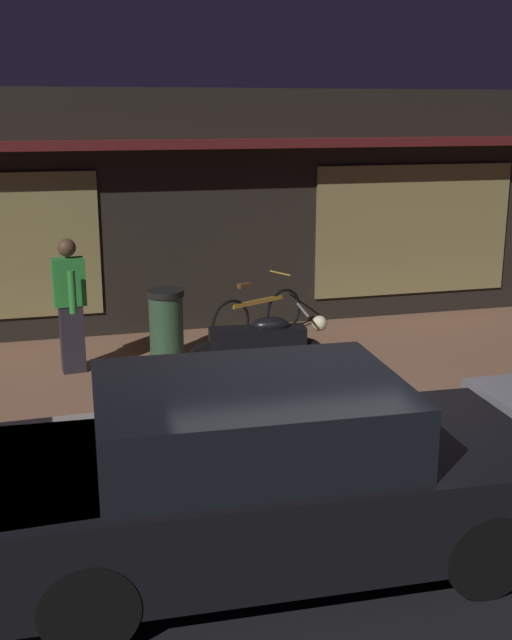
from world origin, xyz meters
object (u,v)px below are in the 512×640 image
(trash_bin, at_px, (166,324))
(motorcycle, at_px, (260,349))
(bicycle_parked, at_px, (258,315))
(parked_car_far, at_px, (264,472))
(person_photographer, at_px, (70,303))

(trash_bin, bearing_deg, motorcycle, -58.88)
(bicycle_parked, xyz_separation_m, parked_car_far, (-1.34, -5.18, 0.20))
(motorcycle, relative_size, trash_bin, 1.83)
(motorcycle, height_order, bicycle_parked, motorcycle)
(bicycle_parked, relative_size, person_photographer, 0.90)
(person_photographer, xyz_separation_m, parked_car_far, (1.24, -4.41, -0.32))
(bicycle_parked, distance_m, parked_car_far, 5.35)
(motorcycle, bearing_deg, bicycle_parked, 75.82)
(person_photographer, xyz_separation_m, trash_bin, (1.19, 0.19, -0.41))
(parked_car_far, bearing_deg, trash_bin, 90.51)
(bicycle_parked, xyz_separation_m, trash_bin, (-1.38, -0.58, 0.11))
(motorcycle, bearing_deg, trash_bin, 121.12)
(motorcycle, distance_m, person_photographer, 2.45)
(motorcycle, height_order, person_photographer, person_photographer)
(trash_bin, bearing_deg, person_photographer, -171.18)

